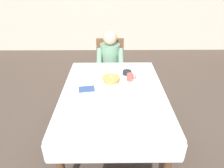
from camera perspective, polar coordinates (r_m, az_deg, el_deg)
The scene contains 13 objects.
ground_plane at distance 2.63m, azimuth 0.30°, elevation -15.77°, with size 14.00×14.00×0.00m, color brown.
dining_table_main at distance 2.21m, azimuth 0.34°, elevation -3.82°, with size 1.12×1.52×0.74m.
chair_diner at distance 3.30m, azimuth -0.55°, elevation 5.62°, with size 0.44×0.45×0.93m.
diner_person at distance 3.10m, azimuth -0.55°, elevation 6.79°, with size 0.40×0.43×1.12m.
plate_breakfast at distance 2.31m, azimuth -0.34°, elevation 0.60°, with size 0.28×0.28×0.02m, color white.
breakfast_stack at distance 2.29m, azimuth -0.24°, elevation 1.38°, with size 0.20×0.20×0.07m.
cup_coffee at distance 2.35m, azimuth 5.19°, elevation 1.99°, with size 0.11×0.08×0.08m.
bowl_butter at distance 2.50m, azimuth 4.30°, elevation 3.28°, with size 0.11×0.11×0.04m, color black.
syrup_pitcher at distance 2.43m, azimuth -6.39°, elevation 2.74°, with size 0.08×0.08×0.07m.
fork_left_of_plate at distance 2.31m, azimuth -5.07°, elevation 0.22°, with size 0.18×0.01×0.01m, color silver.
knife_right_of_plate at distance 2.31m, azimuth 4.39°, elevation 0.26°, with size 0.20×0.01×0.01m, color silver.
spoon_near_edge at distance 2.02m, azimuth -1.50°, elevation -4.34°, with size 0.15×0.01×0.01m, color silver.
napkin_folded at distance 2.20m, azimuth -7.24°, elevation -1.42°, with size 0.17×0.12×0.01m, color #334C7F.
Camera 1 is at (-0.03, -1.85, 1.87)m, focal length 32.11 mm.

